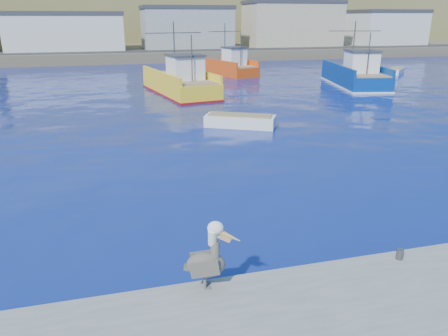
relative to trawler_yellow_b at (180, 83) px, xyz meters
name	(u,v)px	position (x,y,z in m)	size (l,w,h in m)	color
ground	(256,233)	(-2.26, -28.26, -1.05)	(260.00, 260.00, 0.00)	#081261
dock_bollards	(321,266)	(-1.66, -31.66, -0.40)	(36.20, 0.20, 0.30)	#4C4C4C
far_shore	(117,8)	(-2.26, 80.94, 7.93)	(200.00, 81.00, 24.00)	brown
trawler_yellow_b	(180,83)	(0.00, 0.00, 0.00)	(5.91, 11.92, 6.53)	yellow
trawler_blue	(355,75)	(18.59, 0.50, 0.00)	(6.34, 12.08, 6.54)	navy
boat_orange	(230,66)	(8.43, 12.92, 0.01)	(5.74, 9.42, 6.15)	#D54210
skiff_mid	(240,122)	(1.60, -13.79, -0.73)	(4.76, 3.55, 0.99)	silver
skiff_far	(396,71)	(29.21, 8.38, -0.77)	(3.87, 3.82, 0.88)	silver
pelican	(208,259)	(-4.67, -31.53, 0.21)	(1.43, 0.77, 1.77)	#595451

